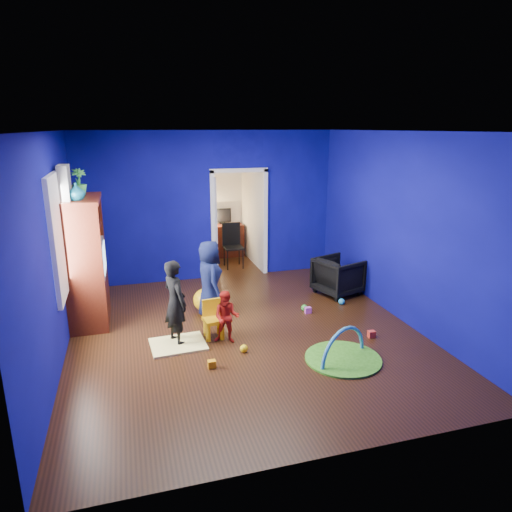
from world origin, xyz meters
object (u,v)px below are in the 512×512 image
object	(u,v)px
kid_chair	(214,321)
folding_chair	(233,247)
child_navy	(210,279)
hopper_ball	(205,300)
toddler_red	(227,317)
crt_tv	(88,259)
tv_armoire	(86,261)
armchair	(338,276)
play_mat	(343,359)
child_black	(175,302)
study_desk	(224,240)
vase	(76,192)

from	to	relation	value
kid_chair	folding_chair	bearing A→B (deg)	65.16
child_navy	hopper_ball	world-z (taller)	child_navy
toddler_red	crt_tv	world-z (taller)	crt_tv
tv_armoire	hopper_ball	xyz separation A→B (m)	(1.79, -0.08, -0.79)
armchair	hopper_ball	distance (m)	2.50
play_mat	armchair	bearing A→B (deg)	65.78
armchair	child_black	xyz separation A→B (m)	(-3.07, -1.18, 0.27)
study_desk	kid_chair	bearing A→B (deg)	-104.23
kid_chair	child_black	bearing A→B (deg)	174.83
vase	tv_armoire	distance (m)	1.14
armchair	child_navy	xyz separation A→B (m)	(-2.44, -0.38, 0.29)
child_black	kid_chair	world-z (taller)	child_black
crt_tv	kid_chair	bearing A→B (deg)	-33.14
armchair	toddler_red	xyz separation A→B (m)	(-2.39, -1.36, 0.04)
child_navy	play_mat	bearing A→B (deg)	-148.65
vase	tv_armoire	world-z (taller)	vase
vase	folding_chair	size ratio (longest dim) A/B	0.27
vase	study_desk	distance (m)	4.76
play_mat	study_desk	xyz separation A→B (m)	(-0.43, 5.37, 0.36)
tv_armoire	study_desk	xyz separation A→B (m)	(2.82, 3.13, -0.60)
child_black	vase	xyz separation A→B (m)	(-1.21, 0.83, 1.47)
child_black	tv_armoire	world-z (taller)	tv_armoire
armchair	play_mat	world-z (taller)	armchair
child_navy	folding_chair	world-z (taller)	child_navy
kid_chair	armchair	bearing A→B (deg)	17.90
hopper_ball	study_desk	distance (m)	3.38
child_navy	tv_armoire	bearing A→B (deg)	74.55
vase	kid_chair	xyz separation A→B (m)	(1.74, -0.81, -1.83)
toddler_red	hopper_ball	size ratio (longest dim) A/B	2.01
tv_armoire	study_desk	size ratio (longest dim) A/B	2.23
vase	tv_armoire	xyz separation A→B (m)	(0.00, 0.30, -1.10)
armchair	vase	world-z (taller)	vase
vase	kid_chair	bearing A→B (deg)	-24.98
child_black	play_mat	xyz separation A→B (m)	(2.04, -1.11, -0.60)
armchair	tv_armoire	xyz separation A→B (m)	(-4.28, -0.05, 0.64)
toddler_red	tv_armoire	bearing A→B (deg)	166.69
vase	play_mat	size ratio (longest dim) A/B	0.24
armchair	crt_tv	bearing A→B (deg)	71.83
play_mat	folding_chair	distance (m)	4.46
play_mat	child_navy	bearing A→B (deg)	126.50
child_navy	kid_chair	xyz separation A→B (m)	(-0.10, -0.78, -0.38)
crt_tv	folding_chair	bearing A→B (deg)	38.00
toddler_red	hopper_ball	xyz separation A→B (m)	(-0.10, 1.23, -0.19)
child_navy	play_mat	size ratio (longest dim) A/B	1.25
crt_tv	folding_chair	distance (m)	3.57
child_navy	armchair	bearing A→B (deg)	-86.20
kid_chair	hopper_ball	bearing A→B (deg)	80.60
vase	folding_chair	bearing A→B (deg)	41.24
toddler_red	crt_tv	xyz separation A→B (m)	(-1.85, 1.31, 0.64)
study_desk	child_black	bearing A→B (deg)	-110.70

